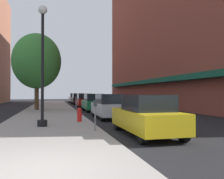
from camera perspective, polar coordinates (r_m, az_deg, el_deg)
The scene contains 14 objects.
ground_plane at distance 23.54m, azimuth -4.82°, elevation -5.03°, with size 90.00×90.00×0.00m, color black.
sidewalk_slab at distance 24.24m, azimuth -14.61°, elevation -4.74°, with size 4.80×50.00×0.12m, color gray.
lamppost at distance 12.14m, azimuth -16.29°, elevation 6.15°, with size 0.48×0.48×5.90m.
fire_hydrant at distance 13.61m, azimuth -7.80°, elevation -5.93°, with size 0.33×0.26×0.79m.
parking_meter_near at distance 18.83m, azimuth -8.54°, elevation -3.19°, with size 0.14×0.09×1.31m.
parking_meter_far at distance 10.30m, azimuth -4.04°, elevation -5.20°, with size 0.14×0.09×1.31m.
tree_near at distance 33.54m, azimuth -17.42°, elevation 5.09°, with size 4.04×4.04×7.38m.
tree_mid at distance 24.24m, azimuth -17.55°, elevation 6.47°, with size 4.62×4.62×7.34m.
car_yellow at distance 9.91m, azimuth 8.20°, elevation -6.18°, with size 1.80×4.30×1.66m.
car_silver at distance 16.25m, azimuth -0.69°, elevation -4.08°, with size 1.80×4.30×1.66m.
car_green at distance 22.54m, azimuth -4.43°, elevation -3.16°, with size 1.80×4.30×1.66m.
car_red at distance 29.51m, azimuth -6.68°, elevation -2.59°, with size 1.80×4.30×1.66m.
car_black at distance 36.75m, azimuth -8.11°, elevation -2.23°, with size 1.80×4.30×1.66m.
car_white at distance 42.76m, azimuth -8.93°, elevation -2.03°, with size 1.80×4.30×1.66m.
Camera 1 is at (0.29, -5.18, 1.74)m, focal length 38.23 mm.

